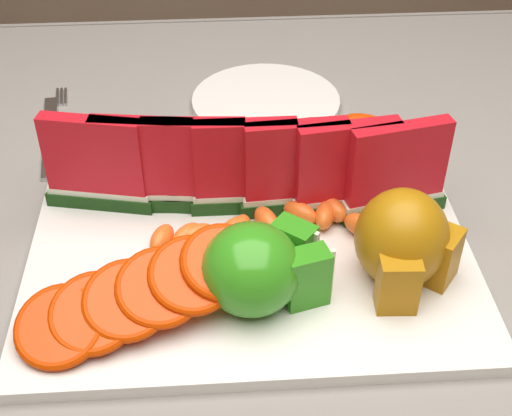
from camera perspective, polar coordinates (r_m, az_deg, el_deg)
name	(u,v)px	position (r m, az deg, el deg)	size (l,w,h in m)	color
table	(190,326)	(0.74, -5.32, -9.37)	(1.40, 0.90, 0.75)	#47271C
tablecloth	(186,282)	(0.70, -5.62, -5.92)	(1.53, 1.03, 0.20)	gray
platter	(250,252)	(0.65, -0.45, -3.56)	(0.40, 0.30, 0.01)	silver
apple_cluster	(260,268)	(0.58, 0.31, -4.84)	(0.12, 0.10, 0.08)	#1D8118
pear_cluster	(404,242)	(0.61, 11.74, -2.69)	(0.10, 0.10, 0.09)	#98720F
side_plate	(266,102)	(0.88, 0.79, 8.51)	(0.23, 0.23, 0.01)	silver
fork	(51,132)	(0.86, -16.06, 5.88)	(0.04, 0.20, 0.00)	silver
watermelon_row	(245,169)	(0.67, -0.88, 3.13)	(0.39, 0.07, 0.10)	#0F360C
orange_fan_front	(144,293)	(0.58, -8.97, -6.77)	(0.22, 0.13, 0.06)	#F75C17
orange_fan_back	(249,156)	(0.73, -0.55, 4.21)	(0.34, 0.12, 0.05)	#F75C17
tangerine_segments	(261,225)	(0.65, 0.43, -1.40)	(0.22, 0.07, 0.02)	#D3461E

